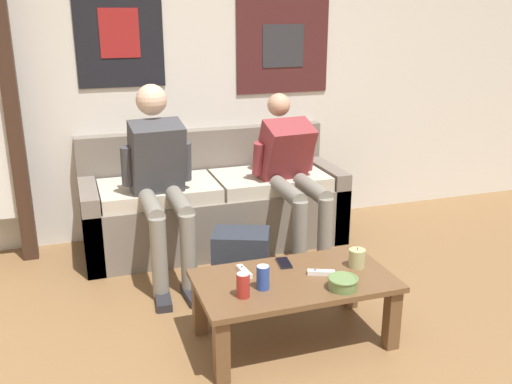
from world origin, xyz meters
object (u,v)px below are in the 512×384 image
person_seated_adult (160,175)px  drink_can_red (243,285)px  game_controller_near_left (244,272)px  game_controller_near_right (321,273)px  ceramic_bowl (343,282)px  person_seated_teen (292,171)px  backpack (241,262)px  cell_phone (284,263)px  pillar_candle (357,258)px  coffee_table (294,289)px  couch (214,205)px  drink_can_blue (263,277)px

person_seated_adult → drink_can_red: bearing=-80.5°
game_controller_near_left → game_controller_near_right: bearing=-20.1°
drink_can_red → ceramic_bowl: bearing=-9.1°
game_controller_near_left → person_seated_teen: bearing=55.6°
backpack → cell_phone: bearing=-78.3°
pillar_candle → coffee_table: bearing=-176.8°
person_seated_teen → cell_phone: bearing=-114.1°
person_seated_adult → game_controller_near_left: person_seated_adult is taller
person_seated_teen → cell_phone: 1.01m
person_seated_teen → person_seated_adult: bearing=-179.6°
couch → backpack: bearing=-91.8°
backpack → drink_can_red: size_ratio=3.39×
drink_can_red → coffee_table: bearing=18.8°
pillar_candle → drink_can_red: size_ratio=0.91×
backpack → drink_can_blue: size_ratio=3.39×
backpack → person_seated_teen: bearing=39.1°
person_seated_adult → game_controller_near_right: 1.30m
person_seated_adult → cell_phone: person_seated_adult is taller
drink_can_red → game_controller_near_left: bearing=71.5°
drink_can_red → cell_phone: 0.44m
person_seated_adult → couch: bearing=40.7°
couch → drink_can_blue: (-0.13, -1.51, 0.13)m
ceramic_bowl → backpack: bearing=107.8°
person_seated_adult → backpack: bearing=-43.5°
couch → coffee_table: couch is taller
drink_can_red → pillar_candle: bearing=10.5°
drink_can_blue → cell_phone: drink_can_blue is taller
couch → coffee_table: (0.06, -1.45, 0.01)m
couch → pillar_candle: (0.44, -1.43, 0.12)m
person_seated_teen → game_controller_near_left: bearing=-124.4°
drink_can_red → game_controller_near_left: size_ratio=0.84×
couch → person_seated_teen: (0.48, -0.38, 0.33)m
backpack → drink_can_red: bearing=-106.2°
person_seated_teen → backpack: 0.78m
couch → backpack: couch is taller
pillar_candle → person_seated_adult: bearing=130.1°
coffee_table → backpack: bearing=97.5°
person_seated_teen → game_controller_near_left: 1.17m
person_seated_adult → drink_can_red: person_seated_adult is taller
couch → cell_phone: bearing=-86.6°
game_controller_near_right → cell_phone: size_ratio=1.02×
couch → ceramic_bowl: couch is taller
person_seated_teen → drink_can_blue: size_ratio=9.10×
person_seated_adult → coffee_table: bearing=-64.5°
couch → ceramic_bowl: 1.66m
couch → person_seated_adult: 0.70m
ceramic_bowl → game_controller_near_left: size_ratio=1.05×
person_seated_adult → drink_can_red: 1.22m
ceramic_bowl → pillar_candle: (0.19, 0.21, 0.01)m
cell_phone → ceramic_bowl: bearing=-64.7°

